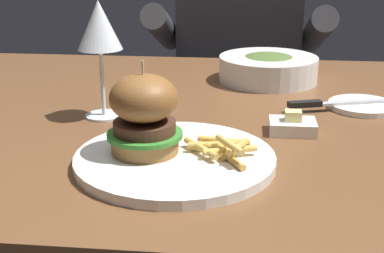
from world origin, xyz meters
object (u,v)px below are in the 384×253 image
(burger_sandwich, at_px, (144,114))
(table_knife, at_px, (337,103))
(soup_bowl, at_px, (268,68))
(main_plate, at_px, (175,159))
(wine_glass, at_px, (99,29))
(bread_plate, at_px, (363,106))
(butter_dish, at_px, (293,125))
(diner_person, at_px, (237,95))

(burger_sandwich, bearing_deg, table_knife, 41.65)
(burger_sandwich, relative_size, soup_bowl, 0.60)
(main_plate, height_order, wine_glass, wine_glass)
(bread_plate, distance_m, butter_dish, 0.20)
(burger_sandwich, distance_m, diner_person, 0.99)
(table_knife, height_order, butter_dish, butter_dish)
(bread_plate, bearing_deg, wine_glass, -168.15)
(butter_dish, bearing_deg, diner_person, 97.10)
(bread_plate, xyz_separation_m, soup_bowl, (-0.16, 0.18, 0.02))
(diner_person, bearing_deg, main_plate, -93.86)
(table_knife, distance_m, diner_person, 0.74)
(main_plate, xyz_separation_m, burger_sandwich, (-0.04, 0.01, 0.06))
(burger_sandwich, relative_size, wine_glass, 0.64)
(wine_glass, bearing_deg, diner_person, 74.58)
(wine_glass, relative_size, diner_person, 0.17)
(bread_plate, relative_size, diner_person, 0.10)
(main_plate, bearing_deg, soup_bowl, 73.51)
(table_knife, distance_m, butter_dish, 0.15)
(bread_plate, xyz_separation_m, diner_person, (-0.24, 0.68, -0.18))
(burger_sandwich, height_order, soup_bowl, burger_sandwich)
(soup_bowl, xyz_separation_m, diner_person, (-0.07, 0.50, -0.21))
(bread_plate, xyz_separation_m, table_knife, (-0.05, -0.02, 0.01))
(table_knife, relative_size, soup_bowl, 1.04)
(bread_plate, bearing_deg, main_plate, -136.86)
(bread_plate, height_order, soup_bowl, soup_bowl)
(wine_glass, height_order, soup_bowl, wine_glass)
(wine_glass, xyz_separation_m, diner_person, (0.21, 0.77, -0.33))
(main_plate, height_order, table_knife, table_knife)
(wine_glass, height_order, diner_person, diner_person)
(main_plate, relative_size, bread_plate, 2.22)
(main_plate, height_order, diner_person, diner_person)
(table_knife, distance_m, soup_bowl, 0.23)
(bread_plate, distance_m, table_knife, 0.05)
(burger_sandwich, xyz_separation_m, soup_bowl, (0.18, 0.46, -0.04))
(wine_glass, relative_size, butter_dish, 2.71)
(burger_sandwich, xyz_separation_m, diner_person, (0.11, 0.95, -0.24))
(soup_bowl, bearing_deg, table_knife, -59.33)
(main_plate, xyz_separation_m, soup_bowl, (0.14, 0.46, 0.02))
(table_knife, relative_size, butter_dish, 3.01)
(burger_sandwich, distance_m, soup_bowl, 0.49)
(wine_glass, relative_size, bread_plate, 1.61)
(bread_plate, bearing_deg, soup_bowl, 132.37)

